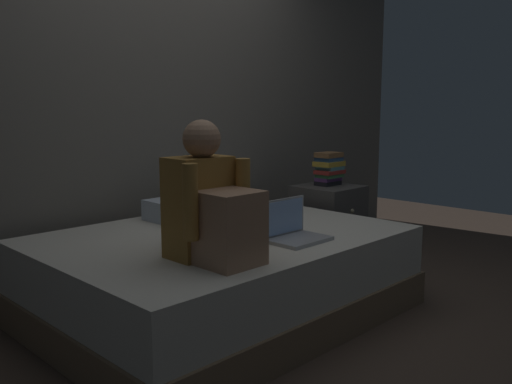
% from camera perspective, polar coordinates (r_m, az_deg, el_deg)
% --- Properties ---
extents(ground_plane, '(8.00, 8.00, 0.00)m').
position_cam_1_polar(ground_plane, '(3.19, 2.86, -12.99)').
color(ground_plane, '#47382D').
extents(wall_back, '(5.60, 0.10, 2.70)m').
position_cam_1_polar(wall_back, '(3.87, -10.59, 11.12)').
color(wall_back, slate).
rests_on(wall_back, ground_plane).
extents(bed, '(2.00, 1.50, 0.48)m').
position_cam_1_polar(bed, '(3.18, -3.62, -8.56)').
color(bed, '#7A6047').
rests_on(bed, ground_plane).
extents(nightstand, '(0.44, 0.46, 0.59)m').
position_cam_1_polar(nightstand, '(4.24, 7.53, -3.33)').
color(nightstand, '#474442').
rests_on(nightstand, ground_plane).
extents(person_sitting, '(0.39, 0.44, 0.66)m').
position_cam_1_polar(person_sitting, '(2.54, -4.75, -1.58)').
color(person_sitting, olive).
rests_on(person_sitting, bed).
extents(laptop, '(0.32, 0.23, 0.22)m').
position_cam_1_polar(laptop, '(2.94, 3.91, -4.01)').
color(laptop, '#9EA0A5').
rests_on(laptop, bed).
extents(pillow, '(0.56, 0.36, 0.13)m').
position_cam_1_polar(pillow, '(3.54, -6.54, -1.66)').
color(pillow, silver).
rests_on(pillow, bed).
extents(book_stack, '(0.22, 0.16, 0.25)m').
position_cam_1_polar(book_stack, '(4.22, 7.66, 2.47)').
color(book_stack, black).
rests_on(book_stack, nightstand).
extents(clothes_pile, '(0.21, 0.18, 0.12)m').
position_cam_1_polar(clothes_pile, '(3.70, -2.09, -1.31)').
color(clothes_pile, '#8E3D47').
rests_on(clothes_pile, bed).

